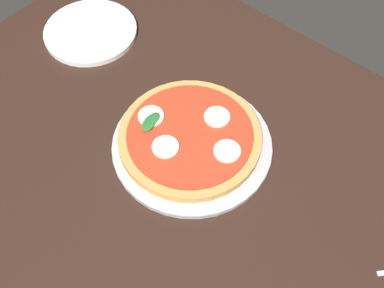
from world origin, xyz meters
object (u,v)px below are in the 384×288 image
object	(u,v)px
dining_table	(189,185)
plate_white	(91,32)
serving_tray	(192,145)
pizza	(190,136)

from	to	relation	value
dining_table	plate_white	bearing A→B (deg)	163.47
serving_tray	dining_table	bearing A→B (deg)	-59.95
serving_tray	pizza	bearing A→B (deg)	154.78
pizza	plate_white	xyz separation A→B (m)	(-0.41, 0.09, -0.02)
dining_table	plate_white	size ratio (longest dim) A/B	5.54
dining_table	pizza	size ratio (longest dim) A/B	4.29
pizza	dining_table	bearing A→B (deg)	-51.96
dining_table	serving_tray	world-z (taller)	serving_tray
dining_table	pizza	world-z (taller)	pizza
serving_tray	plate_white	world-z (taller)	plate_white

